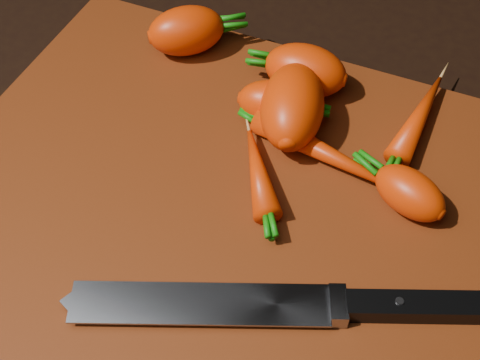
% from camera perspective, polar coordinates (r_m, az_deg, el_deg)
% --- Properties ---
extents(ground, '(2.00, 2.00, 0.01)m').
position_cam_1_polar(ground, '(0.56, -0.41, -3.01)').
color(ground, black).
extents(cutting_board, '(0.50, 0.40, 0.01)m').
position_cam_1_polar(cutting_board, '(0.55, -0.41, -2.33)').
color(cutting_board, maroon).
rests_on(cutting_board, ground).
extents(carrot_0, '(0.09, 0.08, 0.05)m').
position_cam_1_polar(carrot_0, '(0.66, -4.60, 12.58)').
color(carrot_0, '#EA3200').
rests_on(carrot_0, cutting_board).
extents(carrot_1, '(0.08, 0.10, 0.06)m').
position_cam_1_polar(carrot_1, '(0.58, 4.48, 6.28)').
color(carrot_1, '#EA3200').
rests_on(carrot_1, cutting_board).
extents(carrot_2, '(0.08, 0.05, 0.05)m').
position_cam_1_polar(carrot_2, '(0.62, 5.60, 9.30)').
color(carrot_2, '#EA3200').
rests_on(carrot_2, cutting_board).
extents(carrot_3, '(0.07, 0.05, 0.04)m').
position_cam_1_polar(carrot_3, '(0.59, 2.69, 6.63)').
color(carrot_3, '#EA3200').
rests_on(carrot_3, cutting_board).
extents(carrot_4, '(0.07, 0.06, 0.04)m').
position_cam_1_polar(carrot_4, '(0.54, 14.28, -1.06)').
color(carrot_4, '#EA3200').
rests_on(carrot_4, cutting_board).
extents(carrot_5, '(0.04, 0.11, 0.02)m').
position_cam_1_polar(carrot_5, '(0.61, 15.07, 5.28)').
color(carrot_5, '#EA3200').
rests_on(carrot_5, cutting_board).
extents(carrot_6, '(0.14, 0.05, 0.02)m').
position_cam_1_polar(carrot_6, '(0.56, 7.50, 2.17)').
color(carrot_6, '#EA3200').
rests_on(carrot_6, cutting_board).
extents(carrot_7, '(0.07, 0.09, 0.02)m').
position_cam_1_polar(carrot_7, '(0.55, 1.56, 0.72)').
color(carrot_7, '#EA3200').
rests_on(carrot_7, cutting_board).
extents(knife, '(0.29, 0.14, 0.02)m').
position_cam_1_polar(knife, '(0.48, -1.24, -10.53)').
color(knife, gray).
rests_on(knife, cutting_board).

